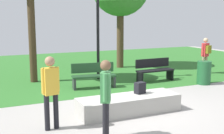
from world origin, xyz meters
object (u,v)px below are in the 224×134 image
at_px(backpack_on_ledge, 140,88).
at_px(park_bench_by_oak, 94,75).
at_px(skater_performing_trick, 106,94).
at_px(pedestrian_with_backpack, 206,52).
at_px(lamp_post, 98,7).
at_px(concrete_ledge, 129,104).
at_px(skater_watching, 51,87).
at_px(park_bench_far_left, 154,69).
at_px(trash_bin, 204,73).

xyz_separation_m(backpack_on_ledge, park_bench_by_oak, (-0.25, 2.97, -0.14)).
relative_size(skater_performing_trick, pedestrian_with_backpack, 1.03).
relative_size(skater_performing_trick, lamp_post, 0.34).
distance_m(backpack_on_ledge, skater_performing_trick, 2.29).
bearing_deg(concrete_ledge, skater_performing_trick, -133.09).
bearing_deg(skater_watching, park_bench_far_left, 34.69).
bearing_deg(backpack_on_ledge, skater_watching, -2.28).
xyz_separation_m(backpack_on_ledge, park_bench_far_left, (2.43, 3.03, -0.14)).
height_order(skater_performing_trick, lamp_post, lamp_post).
height_order(skater_performing_trick, park_bench_by_oak, skater_performing_trick).
bearing_deg(park_bench_by_oak, backpack_on_ledge, -85.20).
distance_m(skater_watching, lamp_post, 6.04).
bearing_deg(park_bench_by_oak, skater_performing_trick, -107.89).
height_order(trash_bin, pedestrian_with_backpack, pedestrian_with_backpack).
bearing_deg(park_bench_far_left, lamp_post, 146.21).
bearing_deg(backpack_on_ledge, lamp_post, -108.61).
xyz_separation_m(concrete_ledge, skater_watching, (-2.19, -0.33, 0.77)).
height_order(park_bench_far_left, park_bench_by_oak, same).
bearing_deg(skater_watching, trash_bin, 18.77).
bearing_deg(lamp_post, park_bench_by_oak, -118.35).
relative_size(skater_watching, trash_bin, 1.89).
bearing_deg(backpack_on_ledge, skater_performing_trick, 29.27).
xyz_separation_m(skater_watching, park_bench_far_left, (5.03, 3.48, -0.52)).
bearing_deg(park_bench_far_left, park_bench_by_oak, -178.72).
height_order(skater_performing_trick, trash_bin, skater_performing_trick).
xyz_separation_m(concrete_ledge, lamp_post, (0.90, 4.46, 2.78)).
height_order(backpack_on_ledge, trash_bin, trash_bin).
bearing_deg(skater_performing_trick, trash_bin, 30.21).
bearing_deg(skater_performing_trick, lamp_post, 69.52).
bearing_deg(skater_watching, lamp_post, 57.15).
distance_m(park_bench_by_oak, pedestrian_with_backpack, 5.75).
bearing_deg(pedestrian_with_backpack, concrete_ledge, -148.68).
bearing_deg(pedestrian_with_backpack, skater_performing_trick, -145.37).
xyz_separation_m(concrete_ledge, trash_bin, (4.29, 1.88, 0.22)).
relative_size(skater_performing_trick, park_bench_far_left, 1.06).
distance_m(skater_watching, park_bench_by_oak, 4.19).
xyz_separation_m(skater_watching, park_bench_by_oak, (2.35, 3.42, -0.52)).
bearing_deg(backpack_on_ledge, pedestrian_with_backpack, -159.98).
xyz_separation_m(concrete_ledge, park_bench_by_oak, (0.17, 3.10, 0.25)).
relative_size(park_bench_far_left, trash_bin, 1.79).
bearing_deg(backpack_on_ledge, trash_bin, -167.97).
bearing_deg(backpack_on_ledge, park_bench_by_oak, -97.42).
relative_size(park_bench_by_oak, pedestrian_with_backpack, 1.00).
bearing_deg(lamp_post, skater_performing_trick, -110.48).
xyz_separation_m(park_bench_by_oak, trash_bin, (4.12, -1.22, -0.03)).
bearing_deg(concrete_ledge, skater_watching, -171.55).
bearing_deg(backpack_on_ledge, concrete_ledge, 5.32).
bearing_deg(trash_bin, pedestrian_with_backpack, 46.95).
height_order(park_bench_far_left, lamp_post, lamp_post).
distance_m(park_bench_far_left, pedestrian_with_backpack, 3.10).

